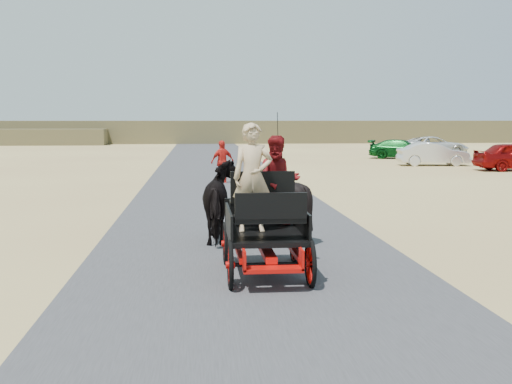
{
  "coord_description": "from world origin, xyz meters",
  "views": [
    {
      "loc": [
        -0.93,
        -8.05,
        2.58
      ],
      "look_at": [
        0.19,
        3.99,
        1.2
      ],
      "focal_mm": 45.0,
      "sensor_mm": 36.0,
      "label": 1
    }
  ],
  "objects": [
    {
      "name": "horse_right",
      "position": [
        0.74,
        5.39,
        0.85
      ],
      "size": [
        1.37,
        1.54,
        1.7
      ],
      "primitive_type": "imported",
      "rotation": [
        0.0,
        0.0,
        3.14
      ],
      "color": "black",
      "rests_on": "ground"
    },
    {
      "name": "ground",
      "position": [
        0.0,
        0.0,
        0.0
      ],
      "size": [
        140.0,
        140.0,
        0.0
      ],
      "primitive_type": "plane",
      "color": "tan"
    },
    {
      "name": "car_c",
      "position": [
        12.43,
        32.8,
        0.62
      ],
      "size": [
        4.62,
        3.35,
        1.24
      ],
      "primitive_type": "imported",
      "rotation": [
        0.0,
        0.0,
        1.15
      ],
      "color": "#0C4C19",
      "rests_on": "ground"
    },
    {
      "name": "car_b",
      "position": [
        12.17,
        26.54,
        0.64
      ],
      "size": [
        3.99,
        1.7,
        1.28
      ],
      "primitive_type": "imported",
      "rotation": [
        0.0,
        0.0,
        1.48
      ],
      "color": "silver",
      "rests_on": "ground"
    },
    {
      "name": "pedestrian",
      "position": [
        0.1,
        17.83,
        0.86
      ],
      "size": [
        1.09,
        0.81,
        1.73
      ],
      "primitive_type": "imported",
      "rotation": [
        0.0,
        0.0,
        3.58
      ],
      "color": "red",
      "rests_on": "ground"
    },
    {
      "name": "passenger_woman",
      "position": [
        0.49,
        2.99,
        1.51
      ],
      "size": [
        0.77,
        0.6,
        1.58
      ],
      "primitive_type": "imported",
      "color": "#660C0F",
      "rests_on": "carriage"
    },
    {
      "name": "horse_left",
      "position": [
        -0.36,
        5.39,
        0.85
      ],
      "size": [
        0.91,
        2.01,
        1.7
      ],
      "primitive_type": "imported",
      "rotation": [
        0.0,
        0.0,
        3.14
      ],
      "color": "black",
      "rests_on": "ground"
    },
    {
      "name": "ridge_far",
      "position": [
        0.0,
        62.0,
        1.2
      ],
      "size": [
        140.0,
        6.0,
        2.4
      ],
      "primitive_type": "cube",
      "color": "brown",
      "rests_on": "ground"
    },
    {
      "name": "car_d",
      "position": [
        16.17,
        36.92,
        0.66
      ],
      "size": [
        4.96,
        2.64,
        1.33
      ],
      "primitive_type": "imported",
      "rotation": [
        0.0,
        0.0,
        1.48
      ],
      "color": "silver",
      "rests_on": "ground"
    },
    {
      "name": "road",
      "position": [
        0.0,
        0.0,
        0.01
      ],
      "size": [
        6.0,
        140.0,
        0.01
      ],
      "primitive_type": "cube",
      "color": "#38383A",
      "rests_on": "ground"
    },
    {
      "name": "carriage",
      "position": [
        0.19,
        2.39,
        0.36
      ],
      "size": [
        1.3,
        2.4,
        0.72
      ],
      "primitive_type": null,
      "color": "black",
      "rests_on": "ground"
    },
    {
      "name": "driver_man",
      "position": [
        -0.01,
        2.44,
        1.62
      ],
      "size": [
        0.66,
        0.43,
        1.8
      ],
      "primitive_type": "imported",
      "color": "tan",
      "rests_on": "carriage"
    }
  ]
}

